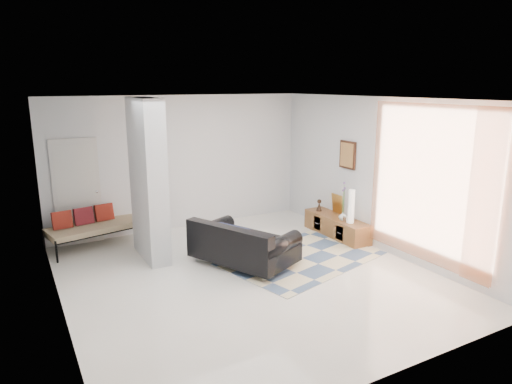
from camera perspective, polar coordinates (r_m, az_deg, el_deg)
floor at (r=7.48m, az=-1.03°, el=-10.45°), size 6.00×6.00×0.00m
ceiling at (r=6.84m, az=-1.13°, el=11.53°), size 6.00×6.00×0.00m
wall_back at (r=9.73m, az=-9.37°, el=3.62°), size 6.00×0.00×6.00m
wall_front at (r=4.70m, az=16.41°, el=-7.36°), size 6.00×0.00×6.00m
wall_left at (r=6.28m, az=-23.89°, el=-2.75°), size 0.00×6.00×6.00m
wall_right at (r=8.63m, az=15.31°, el=2.08°), size 0.00×6.00×6.00m
partition_column at (r=8.09m, az=-13.35°, el=1.47°), size 0.35×1.20×2.80m
hallway_door at (r=9.29m, az=-21.46°, el=0.01°), size 0.85×0.06×2.04m
curtain at (r=7.80m, az=20.75°, el=0.88°), size 0.00×2.55×2.55m
wall_art at (r=9.22m, az=11.39°, el=4.57°), size 0.04×0.45×0.55m
media_console at (r=9.43m, az=10.05°, el=-4.21°), size 0.45×1.63×0.80m
loveseat at (r=7.80m, az=-1.83°, el=-6.65°), size 1.65×2.00×0.76m
daybed at (r=9.14m, az=-19.65°, el=-3.96°), size 1.83×1.07×0.77m
area_rug at (r=8.20m, az=5.75°, el=-8.25°), size 3.06×2.42×0.01m
cylinder_lamp at (r=8.95m, az=11.83°, el=-1.77°), size 0.12×0.12×0.65m
bronze_figurine at (r=9.71m, az=7.90°, el=-1.64°), size 0.13×0.13×0.25m
vase at (r=9.14m, az=10.80°, el=-2.97°), size 0.16×0.16×0.17m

